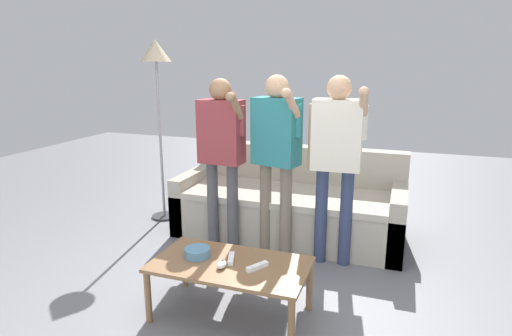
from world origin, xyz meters
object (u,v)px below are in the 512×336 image
couch (290,206)px  player_right (336,149)px  snack_bowl (197,252)px  player_left (221,145)px  player_center (276,145)px  game_remote_wand_far (231,259)px  floor_lamp (156,68)px  game_remote_wand_spare (197,251)px  game_remote_wand_near (257,267)px  game_remote_nunchuk (222,265)px  coffee_table (230,269)px

couch → player_right: player_right is taller
snack_bowl → player_left: (-0.24, 0.98, 0.56)m
player_center → player_right: (0.51, -0.01, 0.00)m
snack_bowl → game_remote_wand_far: 0.25m
floor_lamp → game_remote_wand_spare: bearing=-51.5°
player_right → game_remote_wand_near: 1.24m
player_left → snack_bowl: bearing=-76.2°
snack_bowl → game_remote_wand_near: (0.45, -0.03, -0.01)m
player_left → game_remote_wand_spare: size_ratio=9.23×
player_center → player_right: 0.51m
couch → player_center: player_center is taller
floor_lamp → game_remote_nunchuk: bearing=-48.6°
player_center → game_remote_wand_far: 1.16m
floor_lamp → player_center: bearing=-18.5°
snack_bowl → coffee_table: bearing=-4.1°
game_remote_wand_near → couch: bearing=97.0°
snack_bowl → player_center: size_ratio=0.11×
game_remote_wand_near → game_remote_wand_far: size_ratio=0.97×
couch → game_remote_wand_far: couch is taller
snack_bowl → player_right: (0.77, 1.01, 0.58)m
game_remote_wand_far → coffee_table: bearing=-78.0°
game_remote_wand_spare → player_right: bearing=50.1°
couch → player_center: 0.87m
game_remote_nunchuk → floor_lamp: (-1.41, 1.60, 1.22)m
coffee_table → game_remote_wand_spare: game_remote_wand_spare is taller
game_remote_wand_far → floor_lamp: bearing=134.0°
coffee_table → floor_lamp: floor_lamp is taller
game_remote_nunchuk → game_remote_wand_far: size_ratio=0.54×
game_remote_nunchuk → player_right: 1.36m
game_remote_wand_far → couch: bearing=89.5°
player_left → couch: bearing=47.0°
player_center → floor_lamp: bearing=161.5°
game_remote_wand_spare → floor_lamp: bearing=128.5°
game_remote_nunchuk → player_right: player_right is taller
game_remote_nunchuk → game_remote_wand_far: 0.12m
snack_bowl → game_remote_wand_spare: snack_bowl is taller
game_remote_nunchuk → game_remote_wand_near: 0.23m
couch → player_right: size_ratio=1.38×
coffee_table → player_left: bearing=116.2°
coffee_table → game_remote_wand_spare: (-0.28, 0.07, 0.06)m
player_right → floor_lamp: bearing=165.9°
game_remote_nunchuk → player_center: player_center is taller
player_right → game_remote_wand_near: (-0.32, -1.04, -0.60)m
snack_bowl → game_remote_wand_far: bearing=3.8°
coffee_table → player_left: (-0.49, 1.00, 0.63)m
game_remote_wand_near → game_remote_wand_far: bearing=165.9°
floor_lamp → player_left: size_ratio=1.23×
couch → floor_lamp: floor_lamp is taller
couch → game_remote_wand_spare: 1.50m
game_remote_wand_near → floor_lamp: bearing=136.8°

